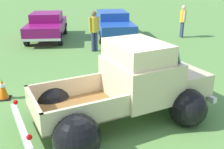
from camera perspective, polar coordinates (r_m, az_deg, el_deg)
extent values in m
plane|color=#609347|center=(6.76, 0.91, -9.63)|extent=(80.00, 80.00, 0.00)
cylinder|color=black|center=(7.94, 7.22, -1.96)|extent=(0.79, 0.43, 0.76)
cylinder|color=silver|center=(7.94, 7.22, -1.96)|extent=(0.39, 0.32, 0.34)
cylinder|color=black|center=(6.72, 15.58, -6.96)|extent=(0.79, 0.43, 0.76)
cylinder|color=silver|center=(6.72, 15.58, -6.96)|extent=(0.39, 0.32, 0.34)
cylinder|color=black|center=(6.88, -12.60, -6.01)|extent=(0.79, 0.43, 0.76)
cylinder|color=silver|center=(6.88, -12.60, -6.01)|extent=(0.39, 0.32, 0.34)
cylinder|color=black|center=(5.43, -7.61, -13.47)|extent=(0.79, 0.43, 0.76)
cylinder|color=silver|center=(5.43, -7.61, -13.47)|extent=(0.39, 0.32, 0.34)
sphere|color=black|center=(6.90, -12.74, -5.39)|extent=(1.19, 1.19, 0.96)
sphere|color=black|center=(5.35, -7.45, -13.21)|extent=(1.19, 1.19, 0.96)
cube|color=olive|center=(6.16, -6.95, -7.25)|extent=(2.40, 2.06, 0.04)
cube|color=beige|center=(6.69, -9.24, -2.87)|extent=(1.99, 0.66, 0.50)
cube|color=beige|center=(5.45, -4.32, -8.34)|extent=(1.99, 0.66, 0.50)
cube|color=beige|center=(6.42, 1.22, -3.61)|extent=(0.52, 1.50, 0.50)
cube|color=beige|center=(5.84, -16.18, -7.08)|extent=(0.52, 1.50, 0.50)
cube|color=beige|center=(6.63, 5.92, -0.83)|extent=(1.87, 2.04, 0.95)
cube|color=beige|center=(6.36, 5.39, 4.91)|extent=(1.54, 1.80, 0.45)
cube|color=#8CADB7|center=(6.72, 10.06, 5.36)|extent=(0.56, 1.44, 0.38)
cube|color=beige|center=(7.30, 12.81, -0.90)|extent=(1.66, 1.91, 0.55)
sphere|color=black|center=(7.95, 7.12, -1.62)|extent=(1.14, 1.14, 0.92)
sphere|color=black|center=(6.69, 15.79, -6.76)|extent=(1.14, 1.14, 0.92)
cube|color=silver|center=(5.95, -18.79, -10.25)|extent=(0.68, 1.93, 0.14)
cube|color=silver|center=(7.76, 15.71, -2.53)|extent=(0.68, 1.93, 0.14)
sphere|color=red|center=(6.58, -19.76, -5.57)|extent=(0.14, 0.14, 0.11)
sphere|color=red|center=(5.19, -17.12, -12.59)|extent=(0.14, 0.14, 0.11)
cylinder|color=black|center=(13.95, -10.84, 7.47)|extent=(0.27, 0.68, 0.66)
cylinder|color=silver|center=(13.95, -10.84, 7.47)|extent=(0.24, 0.32, 0.30)
cylinder|color=black|center=(14.23, -17.67, 7.13)|extent=(0.27, 0.68, 0.66)
cylinder|color=silver|center=(14.23, -17.67, 7.13)|extent=(0.24, 0.32, 0.30)
cylinder|color=black|center=(16.60, -9.93, 9.59)|extent=(0.27, 0.68, 0.66)
cylinder|color=silver|center=(16.60, -9.93, 9.59)|extent=(0.24, 0.32, 0.30)
cylinder|color=black|center=(16.83, -15.74, 9.29)|extent=(0.27, 0.68, 0.66)
cylinder|color=silver|center=(16.83, -15.74, 9.29)|extent=(0.24, 0.32, 0.30)
cube|color=#8C1466|center=(15.30, -13.63, 9.84)|extent=(2.24, 4.41, 0.55)
cube|color=#8C1466|center=(15.39, -13.70, 11.79)|extent=(1.74, 1.94, 0.45)
cube|color=silver|center=(17.38, -12.58, 10.30)|extent=(1.87, 0.29, 0.12)
cube|color=silver|center=(13.34, -14.81, 7.10)|extent=(1.87, 0.29, 0.12)
cylinder|color=black|center=(14.29, 4.46, 8.08)|extent=(0.22, 0.67, 0.66)
cylinder|color=silver|center=(14.29, 4.46, 8.08)|extent=(0.22, 0.30, 0.30)
cylinder|color=black|center=(14.00, -2.31, 7.87)|extent=(0.22, 0.67, 0.66)
cylinder|color=silver|center=(14.00, -2.31, 7.87)|extent=(0.22, 0.30, 0.30)
cylinder|color=black|center=(17.14, 2.19, 10.22)|extent=(0.22, 0.67, 0.66)
cylinder|color=silver|center=(17.14, 2.19, 10.22)|extent=(0.22, 0.30, 0.30)
cylinder|color=black|center=(16.91, -3.50, 10.06)|extent=(0.22, 0.67, 0.66)
cylinder|color=silver|center=(16.91, -3.50, 10.06)|extent=(0.22, 0.30, 0.30)
cube|color=blue|center=(15.49, 0.16, 10.53)|extent=(1.95, 4.71, 0.55)
cube|color=blue|center=(15.59, 0.05, 12.46)|extent=(1.62, 2.00, 0.45)
cube|color=silver|center=(17.76, -1.01, 10.99)|extent=(1.86, 0.16, 0.12)
cube|color=silver|center=(13.33, 1.70, 7.76)|extent=(1.86, 0.16, 0.12)
cylinder|color=navy|center=(16.01, 14.47, 9.23)|extent=(0.16, 0.16, 0.87)
cylinder|color=navy|center=(15.85, 14.67, 9.11)|extent=(0.16, 0.16, 0.87)
cylinder|color=gold|center=(15.81, 14.82, 11.86)|extent=(0.37, 0.37, 0.65)
cylinder|color=beige|center=(16.01, 14.57, 12.11)|extent=(0.10, 0.10, 0.62)
cylinder|color=beige|center=(15.60, 15.10, 11.85)|extent=(0.10, 0.10, 0.62)
sphere|color=beige|center=(15.75, 14.98, 13.56)|extent=(0.26, 0.26, 0.23)
cylinder|color=navy|center=(12.55, -4.06, 6.90)|extent=(0.20, 0.20, 0.90)
cylinder|color=navy|center=(12.64, -3.40, 7.02)|extent=(0.20, 0.20, 0.90)
cylinder|color=gold|center=(12.43, -3.82, 10.48)|extent=(0.45, 0.45, 0.67)
cylinder|color=gold|center=(12.32, -4.70, 10.52)|extent=(0.12, 0.12, 0.64)
cylinder|color=gold|center=(12.54, -2.95, 10.74)|extent=(0.12, 0.12, 0.64)
sphere|color=brown|center=(12.36, -3.87, 12.71)|extent=(0.32, 0.32, 0.24)
cube|color=black|center=(8.43, -21.86, -4.70)|extent=(0.36, 0.36, 0.03)
cone|color=orange|center=(8.31, -22.14, -2.73)|extent=(0.28, 0.28, 0.60)
cylinder|color=white|center=(8.28, -22.23, -2.16)|extent=(0.17, 0.17, 0.08)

